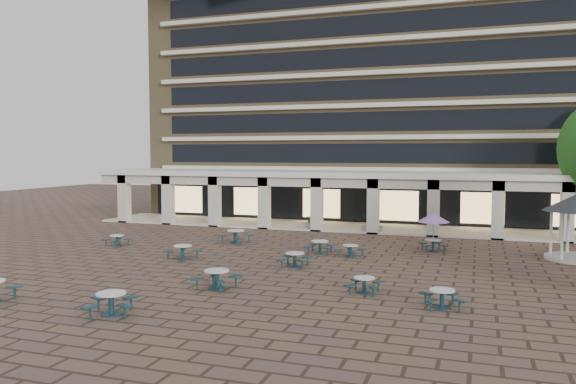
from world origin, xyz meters
name	(u,v)px	position (x,y,z in m)	size (l,w,h in m)	color
ground	(291,263)	(0.00, 0.00, 0.00)	(120.00, 120.00, 0.00)	brown
apartment_building	(377,81)	(0.00, 25.47, 12.60)	(40.00, 15.50, 25.20)	#8C764F
retail_arcade	(352,190)	(0.00, 14.80, 3.00)	(42.00, 6.60, 4.40)	white
picnic_table_1	(111,302)	(-3.17, -11.00, 0.48)	(2.22, 2.22, 0.81)	#15363F
picnic_table_2	(217,278)	(-1.29, -6.25, 0.48)	(1.99, 1.99, 0.81)	#15363F
picnic_table_3	(442,297)	(8.08, -6.24, 0.42)	(1.86, 1.86, 0.71)	#15363F
picnic_table_5	(183,251)	(-6.05, -0.74, 0.46)	(2.02, 2.02, 0.76)	#15363F
picnic_table_7	(364,284)	(4.87, -4.95, 0.40)	(1.54, 1.54, 0.67)	#15363F
picnic_table_8	(117,239)	(-12.20, 1.89, 0.40)	(1.82, 1.82, 0.67)	#15363F
picnic_table_9	(295,258)	(0.45, -0.75, 0.44)	(1.68, 1.68, 0.73)	#15363F
picnic_table_10	(351,250)	(2.53, 3.03, 0.39)	(1.75, 1.75, 0.65)	#15363F
picnic_table_11	(433,219)	(6.80, 6.25, 1.92)	(1.95, 1.95, 2.26)	#15363F
picnic_table_12	(236,235)	(-5.55, 5.27, 0.50)	(2.19, 2.19, 0.84)	#15363F
picnic_table_13	(320,246)	(0.65, 3.30, 0.45)	(1.78, 1.78, 0.75)	#15363F
planter_left	(311,223)	(-2.76, 12.90, 0.48)	(1.50, 0.63, 1.23)	gray
planter_right	(372,225)	(1.95, 12.90, 0.54)	(1.50, 0.71, 1.30)	gray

